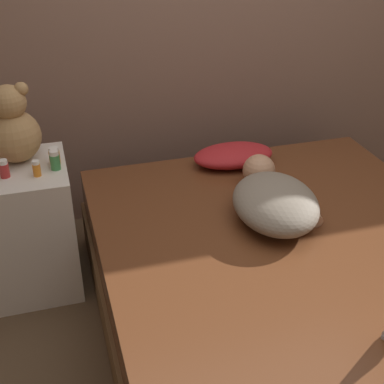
{
  "coord_description": "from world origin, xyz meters",
  "views": [
    {
      "loc": [
        -0.96,
        -1.74,
        1.84
      ],
      "look_at": [
        -0.39,
        0.24,
        0.65
      ],
      "focal_mm": 50.0,
      "sensor_mm": 36.0,
      "label": 1
    }
  ],
  "objects_px": {
    "person_lying": "(274,199)",
    "bottle_red": "(4,169)",
    "teddy_bear": "(13,128)",
    "bottle_green": "(55,160)",
    "pillow": "(233,155)",
    "bottle_orange": "(37,168)",
    "bottle_amber": "(54,156)"
  },
  "relations": [
    {
      "from": "bottle_red",
      "to": "bottle_amber",
      "type": "height_order",
      "value": "bottle_red"
    },
    {
      "from": "bottle_amber",
      "to": "bottle_orange",
      "type": "bearing_deg",
      "value": -130.54
    },
    {
      "from": "teddy_bear",
      "to": "bottle_green",
      "type": "distance_m",
      "value": 0.26
    },
    {
      "from": "bottle_amber",
      "to": "teddy_bear",
      "type": "bearing_deg",
      "value": 152.0
    },
    {
      "from": "bottle_orange",
      "to": "bottle_red",
      "type": "bearing_deg",
      "value": 168.56
    },
    {
      "from": "bottle_amber",
      "to": "bottle_orange",
      "type": "relative_size",
      "value": 1.1
    },
    {
      "from": "teddy_bear",
      "to": "bottle_green",
      "type": "bearing_deg",
      "value": -41.34
    },
    {
      "from": "pillow",
      "to": "person_lying",
      "type": "relative_size",
      "value": 0.65
    },
    {
      "from": "person_lying",
      "to": "bottle_red",
      "type": "distance_m",
      "value": 1.25
    },
    {
      "from": "person_lying",
      "to": "teddy_bear",
      "type": "xyz_separation_m",
      "value": [
        -1.13,
        0.51,
        0.28
      ]
    },
    {
      "from": "pillow",
      "to": "bottle_orange",
      "type": "relative_size",
      "value": 5.9
    },
    {
      "from": "pillow",
      "to": "bottle_green",
      "type": "relative_size",
      "value": 4.81
    },
    {
      "from": "bottle_green",
      "to": "bottle_amber",
      "type": "height_order",
      "value": "bottle_green"
    },
    {
      "from": "teddy_bear",
      "to": "bottle_amber",
      "type": "distance_m",
      "value": 0.23
    },
    {
      "from": "teddy_bear",
      "to": "bottle_amber",
      "type": "bearing_deg",
      "value": -28.0
    },
    {
      "from": "pillow",
      "to": "bottle_amber",
      "type": "distance_m",
      "value": 0.99
    },
    {
      "from": "teddy_bear",
      "to": "bottle_amber",
      "type": "height_order",
      "value": "teddy_bear"
    },
    {
      "from": "pillow",
      "to": "bottle_red",
      "type": "distance_m",
      "value": 1.23
    },
    {
      "from": "person_lying",
      "to": "bottle_green",
      "type": "distance_m",
      "value": 1.04
    },
    {
      "from": "bottle_green",
      "to": "bottle_amber",
      "type": "xyz_separation_m",
      "value": [
        0.0,
        0.06,
        -0.0
      ]
    },
    {
      "from": "person_lying",
      "to": "bottle_orange",
      "type": "bearing_deg",
      "value": 172.35
    },
    {
      "from": "person_lying",
      "to": "teddy_bear",
      "type": "bearing_deg",
      "value": 164.97
    },
    {
      "from": "person_lying",
      "to": "bottle_amber",
      "type": "height_order",
      "value": "bottle_amber"
    },
    {
      "from": "bottle_green",
      "to": "bottle_orange",
      "type": "xyz_separation_m",
      "value": [
        -0.09,
        -0.04,
        -0.01
      ]
    },
    {
      "from": "bottle_green",
      "to": "bottle_amber",
      "type": "distance_m",
      "value": 0.06
    },
    {
      "from": "teddy_bear",
      "to": "bottle_red",
      "type": "relative_size",
      "value": 4.49
    },
    {
      "from": "bottle_orange",
      "to": "person_lying",
      "type": "bearing_deg",
      "value": -16.98
    },
    {
      "from": "bottle_red",
      "to": "bottle_green",
      "type": "distance_m",
      "value": 0.23
    },
    {
      "from": "person_lying",
      "to": "bottle_amber",
      "type": "xyz_separation_m",
      "value": [
        -0.96,
        0.42,
        0.16
      ]
    },
    {
      "from": "bottle_amber",
      "to": "bottle_green",
      "type": "bearing_deg",
      "value": -90.86
    },
    {
      "from": "person_lying",
      "to": "bottle_amber",
      "type": "bearing_deg",
      "value": 165.64
    },
    {
      "from": "teddy_bear",
      "to": "pillow",
      "type": "bearing_deg",
      "value": 2.15
    }
  ]
}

